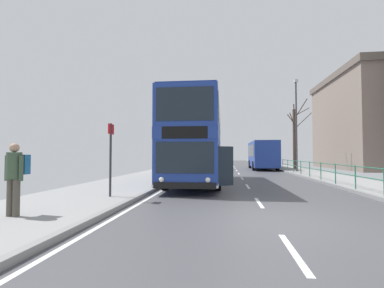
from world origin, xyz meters
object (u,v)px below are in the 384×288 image
bus_stop_sign_near (111,151)px  bare_tree_far_00 (295,137)px  background_bus_far_lane (262,154)px  double_decker_bus_main (197,142)px  street_lamp_far_side (296,119)px  background_building_01 (379,121)px  pedestrian_with_backpack (15,173)px

bus_stop_sign_near → bare_tree_far_00: 23.64m
background_bus_far_lane → bus_stop_sign_near: bearing=-110.2°
double_decker_bus_main → bare_tree_far_00: bearing=58.7°
street_lamp_far_side → background_bus_far_lane: bearing=110.7°
background_building_01 → bus_stop_sign_near: bearing=-131.3°
background_building_01 → pedestrian_with_backpack: bearing=-129.0°
street_lamp_far_side → bare_tree_far_00: street_lamp_far_side is taller
street_lamp_far_side → pedestrian_with_backpack: bearing=-120.4°
double_decker_bus_main → background_building_01: 26.26m
pedestrian_with_backpack → bare_tree_far_00: bare_tree_far_00 is taller
background_building_01 → bare_tree_far_00: bearing=-160.4°
background_bus_far_lane → street_lamp_far_side: 7.07m
double_decker_bus_main → pedestrian_with_backpack: bearing=-110.2°
background_bus_far_lane → background_building_01: bearing=9.7°
pedestrian_with_backpack → street_lamp_far_side: bearing=59.6°
double_decker_bus_main → pedestrian_with_backpack: 10.17m
pedestrian_with_backpack → street_lamp_far_side: 22.71m
double_decker_bus_main → background_bus_far_lane: (5.62, 15.78, -0.71)m
background_bus_far_lane → pedestrian_with_backpack: (-9.10, -25.26, -0.47)m
bus_stop_sign_near → bare_tree_far_00: size_ratio=0.36×
double_decker_bus_main → bare_tree_far_00: (8.82, 14.49, 1.15)m
background_bus_far_lane → background_building_01: 13.93m
pedestrian_with_backpack → bare_tree_far_00: bearing=62.8°
background_bus_far_lane → street_lamp_far_side: size_ratio=1.13×
bus_stop_sign_near → street_lamp_far_side: bearing=57.3°
background_bus_far_lane → bus_stop_sign_near: background_bus_far_lane is taller
double_decker_bus_main → background_bus_far_lane: size_ratio=1.17×
bus_stop_sign_near → bare_tree_far_00: bearing=61.4°
bus_stop_sign_near → street_lamp_far_side: street_lamp_far_side is taller
double_decker_bus_main → bus_stop_sign_near: 6.70m
background_bus_far_lane → background_building_01: background_building_01 is taller
bus_stop_sign_near → street_lamp_far_side: 19.34m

